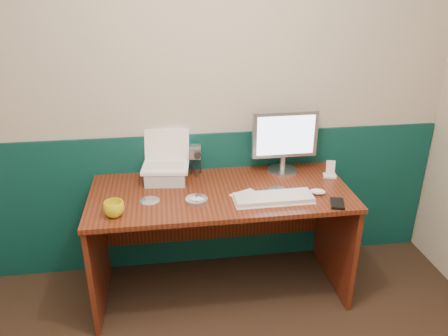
{
  "coord_description": "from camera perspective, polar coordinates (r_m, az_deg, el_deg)",
  "views": [
    {
      "loc": [
        -0.16,
        -1.0,
        1.97
      ],
      "look_at": [
        0.15,
        1.23,
        0.97
      ],
      "focal_mm": 35.0,
      "sensor_mm": 36.0,
      "label": 1
    }
  ],
  "objects": [
    {
      "name": "monitor",
      "position": [
        2.9,
        7.83,
        3.44
      ],
      "size": [
        0.43,
        0.13,
        0.43
      ],
      "primitive_type": null,
      "rotation": [
        0.0,
        0.0,
        0.01
      ],
      "color": "#B8B8BD",
      "rests_on": "desk"
    },
    {
      "name": "dock",
      "position": [
        2.96,
        13.62,
        -0.98
      ],
      "size": [
        0.09,
        0.08,
        0.02
      ],
      "primitive_type": "cube",
      "rotation": [
        0.0,
        0.0,
        -0.25
      ],
      "color": "white",
      "rests_on": "desk"
    },
    {
      "name": "mouse_right",
      "position": [
        2.71,
        12.15,
        -3.03
      ],
      "size": [
        0.11,
        0.09,
        0.03
      ],
      "primitive_type": "ellipsoid",
      "rotation": [
        0.0,
        0.0,
        -0.36
      ],
      "color": "white",
      "rests_on": "desk"
    },
    {
      "name": "papers",
      "position": [
        2.64,
        2.75,
        -3.54
      ],
      "size": [
        0.19,
        0.16,
        0.0
      ],
      "primitive_type": "cube",
      "rotation": [
        0.0,
        0.0,
        0.43
      ],
      "color": "white",
      "rests_on": "desk"
    },
    {
      "name": "pda",
      "position": [
        2.62,
        14.58,
        -4.51
      ],
      "size": [
        0.11,
        0.15,
        0.02
      ],
      "primitive_type": "cube",
      "rotation": [
        0.0,
        0.0,
        -0.31
      ],
      "color": "black",
      "rests_on": "desk"
    },
    {
      "name": "laptop_riser",
      "position": [
        2.83,
        -7.58,
        -0.89
      ],
      "size": [
        0.27,
        0.24,
        0.09
      ],
      "primitive_type": "cube",
      "rotation": [
        0.0,
        0.0,
        -0.12
      ],
      "color": "#B8BDC3",
      "rests_on": "desk"
    },
    {
      "name": "wainscot",
      "position": [
        3.11,
        -4.08,
        -4.33
      ],
      "size": [
        3.48,
        0.02,
        1.0
      ],
      "primitive_type": "cube",
      "color": "#073431",
      "rests_on": "ground"
    },
    {
      "name": "back_wall",
      "position": [
        2.85,
        -4.54,
        9.21
      ],
      "size": [
        3.5,
        0.04,
        2.5
      ],
      "primitive_type": "cube",
      "color": "#B8AD9B",
      "rests_on": "ground"
    },
    {
      "name": "desk",
      "position": [
        2.88,
        -0.42,
        -9.67
      ],
      "size": [
        1.6,
        0.7,
        0.75
      ],
      "primitive_type": "cube",
      "color": "#3C1B0A",
      "rests_on": "ground"
    },
    {
      "name": "music_player",
      "position": [
        2.94,
        13.73,
        0.02
      ],
      "size": [
        0.06,
        0.04,
        0.1
      ],
      "primitive_type": "cube",
      "rotation": [
        -0.17,
        0.0,
        -0.25
      ],
      "color": "white",
      "rests_on": "dock"
    },
    {
      "name": "keyboard",
      "position": [
        2.59,
        6.49,
        -3.98
      ],
      "size": [
        0.46,
        0.16,
        0.03
      ],
      "primitive_type": "cube",
      "rotation": [
        0.0,
        0.0,
        0.01
      ],
      "color": "silver",
      "rests_on": "desk"
    },
    {
      "name": "mug",
      "position": [
        2.48,
        -14.17,
        -5.2
      ],
      "size": [
        0.14,
        0.14,
        0.09
      ],
      "primitive_type": "imported",
      "rotation": [
        0.0,
        0.0,
        0.32
      ],
      "color": "gold",
      "rests_on": "desk"
    },
    {
      "name": "mouse_left",
      "position": [
        2.56,
        -3.56,
        -4.17
      ],
      "size": [
        0.12,
        0.1,
        0.04
      ],
      "primitive_type": "ellipsoid",
      "rotation": [
        0.0,
        0.0,
        -0.37
      ],
      "color": "white",
      "rests_on": "desk"
    },
    {
      "name": "cd_spindle",
      "position": [
        2.56,
        -3.61,
        -4.26
      ],
      "size": [
        0.13,
        0.13,
        0.03
      ],
      "primitive_type": "cylinder",
      "color": "#B2B7C2",
      "rests_on": "desk"
    },
    {
      "name": "laptop",
      "position": [
        2.76,
        -7.76,
        2.21
      ],
      "size": [
        0.31,
        0.25,
        0.24
      ],
      "primitive_type": null,
      "rotation": [
        0.0,
        0.0,
        -0.12
      ],
      "color": "white",
      "rests_on": "laptop_riser"
    },
    {
      "name": "camcorder",
      "position": [
        2.87,
        -3.71,
        0.83
      ],
      "size": [
        0.1,
        0.13,
        0.19
      ],
      "primitive_type": null,
      "rotation": [
        0.0,
        0.0,
        -0.13
      ],
      "color": "#ACABB0",
      "rests_on": "desk"
    },
    {
      "name": "cd_loose_b",
      "position": [
        2.73,
        6.98,
        -2.81
      ],
      "size": [
        0.11,
        0.11,
        0.0
      ],
      "primitive_type": "cylinder",
      "color": "silver",
      "rests_on": "desk"
    },
    {
      "name": "cd_loose_a",
      "position": [
        2.62,
        -9.67,
        -4.21
      ],
      "size": [
        0.12,
        0.12,
        0.0
      ],
      "primitive_type": "cylinder",
      "color": "silver",
      "rests_on": "desk"
    },
    {
      "name": "pen",
      "position": [
        2.68,
        7.94,
        -3.35
      ],
      "size": [
        0.14,
        0.05,
        0.01
      ],
      "primitive_type": "cylinder",
      "rotation": [
        0.0,
        1.57,
        0.28
      ],
      "color": "black",
      "rests_on": "desk"
    }
  ]
}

